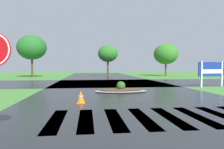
% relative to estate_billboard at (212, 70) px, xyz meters
% --- Properties ---
extents(asphalt_roadway, '(10.73, 80.00, 0.01)m').
position_rel_estate_billboard_xyz_m(asphalt_roadway, '(-7.69, -3.55, -1.31)').
color(asphalt_roadway, '#232628').
rests_on(asphalt_roadway, ground).
extents(asphalt_cross_road, '(90.00, 9.65, 0.01)m').
position_rel_estate_billboard_xyz_m(asphalt_cross_road, '(-7.69, 4.89, -1.31)').
color(asphalt_cross_road, '#232628').
rests_on(asphalt_cross_road, ground).
extents(crosswalk_stripes, '(6.75, 2.91, 0.01)m').
position_rel_estate_billboard_xyz_m(crosswalk_stripes, '(-7.69, -9.27, -1.31)').
color(crosswalk_stripes, white).
rests_on(crosswalk_stripes, ground).
extents(estate_billboard, '(2.56, 0.60, 2.04)m').
position_rel_estate_billboard_xyz_m(estate_billboard, '(0.00, 0.00, 0.00)').
color(estate_billboard, white).
rests_on(estate_billboard, ground).
extents(median_island, '(3.36, 1.60, 0.68)m').
position_rel_estate_billboard_xyz_m(median_island, '(-7.76, -2.51, -1.18)').
color(median_island, '#9E9B93').
rests_on(median_island, ground).
extents(traffic_cone, '(0.36, 0.36, 0.57)m').
position_rel_estate_billboard_xyz_m(traffic_cone, '(-10.18, -6.34, -1.05)').
color(traffic_cone, orange).
rests_on(traffic_cone, ground).
extents(background_treeline, '(35.33, 5.87, 6.24)m').
position_rel_estate_billboard_xyz_m(background_treeline, '(-14.10, 17.23, 2.67)').
color(background_treeline, '#4C3823').
rests_on(background_treeline, ground).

